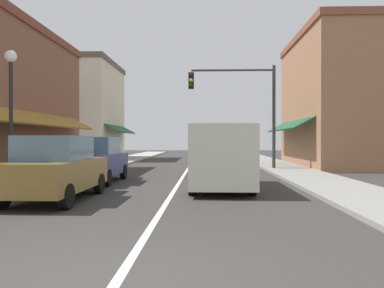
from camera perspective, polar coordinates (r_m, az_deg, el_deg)
The scene contains 11 objects.
ground_plane at distance 22.37m, azimuth -0.56°, elevation -3.65°, with size 80.00×80.00×0.00m, color #33302D.
sidewalk_left at distance 23.28m, azimuth -14.24°, elevation -3.35°, with size 2.60×56.00×0.12m, color #A39E99.
sidewalk_right at distance 22.78m, azimuth 13.42°, elevation -3.44°, with size 2.60×56.00×0.12m, color gray.
lane_center_stripe at distance 22.37m, azimuth -0.56°, elevation -3.64°, with size 0.14×52.00×0.01m, color silver.
storefront_right_block at distance 25.78m, azimuth 20.95°, elevation 6.10°, with size 6.35×10.20×8.29m.
storefront_far_left at distance 34.02m, azimuth -15.83°, elevation 4.78°, with size 6.53×8.20×8.30m.
parked_car_nearest_left at distance 11.06m, azimuth -19.68°, elevation -3.46°, with size 1.80×4.11×1.77m.
parked_car_second_left at distance 15.32m, azimuth -14.20°, elevation -2.33°, with size 1.81×4.11×1.77m.
van_in_lane at distance 12.98m, azimuth 4.25°, elevation -1.65°, with size 2.01×5.18×2.12m.
traffic_signal_mast_arm at distance 21.40m, azimuth 7.86°, elevation 6.70°, with size 4.82×0.50×5.79m.
street_lamp_left_near at distance 12.96m, azimuth -25.48°, elevation 6.48°, with size 0.36×0.36×4.40m.
Camera 1 is at (1.04, -4.28, 1.65)m, focal length 35.62 mm.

